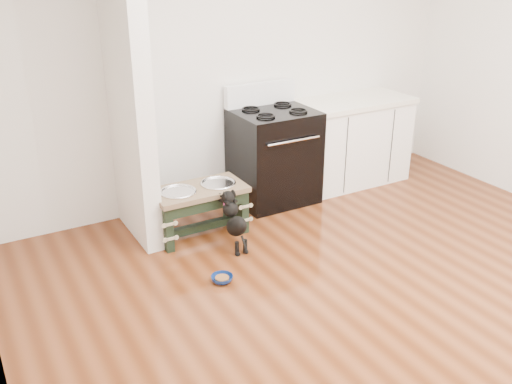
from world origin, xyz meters
name	(u,v)px	position (x,y,z in m)	size (l,w,h in m)	color
ground	(402,315)	(0.00, 0.00, 0.00)	(5.00, 5.00, 0.00)	#4F230E
room_shell	(431,85)	(0.00, 0.00, 1.62)	(5.00, 5.00, 5.00)	silver
partition_wall	(127,84)	(-1.18, 2.10, 1.35)	(0.15, 0.80, 2.70)	silver
oven_range	(274,155)	(0.25, 2.16, 0.48)	(0.76, 0.69, 1.14)	black
cabinet_run	(351,141)	(1.23, 2.18, 0.45)	(1.24, 0.64, 0.91)	white
dog_feeder	(199,202)	(-0.71, 1.82, 0.32)	(0.81, 0.43, 0.46)	black
puppy	(234,219)	(-0.57, 1.44, 0.27)	(0.14, 0.42, 0.50)	black
floor_bowl	(222,279)	(-0.90, 1.01, 0.03)	(0.20, 0.20, 0.05)	navy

